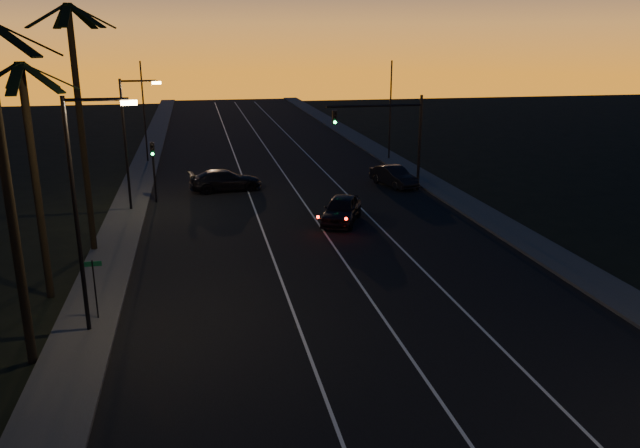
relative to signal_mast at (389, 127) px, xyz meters
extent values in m
cube|color=black|center=(-7.14, -9.99, -4.78)|extent=(20.00, 170.00, 0.01)
cube|color=#353532|center=(-18.34, -9.99, -4.70)|extent=(2.40, 170.00, 0.16)
cube|color=#353532|center=(4.06, -9.99, -4.70)|extent=(2.40, 170.00, 0.16)
cube|color=silver|center=(-10.14, -9.99, -4.76)|extent=(0.12, 160.00, 0.01)
cube|color=silver|center=(-6.64, -9.99, -4.76)|extent=(0.12, 160.00, 0.01)
cube|color=silver|center=(-3.14, -9.99, -4.76)|extent=(0.12, 160.00, 0.01)
cylinder|color=black|center=(-19.74, -21.99, 0.97)|extent=(0.32, 0.32, 11.50)
cube|color=black|center=(-18.71, -21.73, 6.15)|extent=(2.18, 0.92, 1.18)
cube|color=black|center=(-19.30, -21.03, 6.15)|extent=(1.25, 2.12, 1.18)
cube|color=black|center=(-18.89, -22.63, 6.15)|extent=(1.95, 1.61, 1.18)
cylinder|color=black|center=(-20.34, -15.99, 0.22)|extent=(0.32, 0.32, 10.00)
cube|color=black|center=(-19.31, -15.73, 4.65)|extent=(2.18, 0.92, 1.18)
cube|color=black|center=(-19.90, -15.03, 4.65)|extent=(1.25, 2.12, 1.18)
cube|color=black|center=(-20.82, -15.05, 4.65)|extent=(1.34, 2.09, 1.18)
cube|color=black|center=(-20.31, -17.05, 4.65)|extent=(0.45, 2.16, 1.18)
cube|color=black|center=(-19.49, -16.63, 4.65)|extent=(1.95, 1.61, 1.18)
cylinder|color=black|center=(-19.34, -9.99, 1.47)|extent=(0.32, 0.32, 12.50)
cube|color=black|center=(-18.31, -9.73, 7.15)|extent=(2.18, 0.92, 1.18)
cube|color=black|center=(-18.90, -9.03, 7.15)|extent=(1.25, 2.12, 1.18)
cube|color=black|center=(-19.82, -9.05, 7.15)|extent=(1.34, 2.09, 1.18)
cube|color=black|center=(-20.37, -9.78, 7.15)|extent=(2.18, 0.82, 1.18)
cube|color=black|center=(-20.15, -10.67, 7.15)|extent=(1.90, 1.69, 1.18)
cube|color=black|center=(-19.31, -11.05, 7.15)|extent=(0.45, 2.16, 1.18)
cube|color=black|center=(-18.49, -10.63, 7.15)|extent=(1.95, 1.61, 1.18)
cylinder|color=black|center=(-18.14, -19.99, -0.28)|extent=(0.16, 0.16, 9.00)
cylinder|color=black|center=(-17.04, -19.99, 4.07)|extent=(2.20, 0.12, 0.12)
cube|color=#E8B15C|center=(-15.94, -19.99, 3.94)|extent=(0.55, 0.26, 0.16)
cylinder|color=black|center=(-18.14, -1.99, -0.53)|extent=(0.16, 0.16, 8.50)
cylinder|color=black|center=(-17.04, -1.99, 3.57)|extent=(2.20, 0.12, 0.12)
cube|color=#E8B15C|center=(-15.94, -1.99, 3.44)|extent=(0.55, 0.26, 0.16)
cylinder|color=black|center=(-17.94, -18.99, -3.48)|extent=(0.06, 0.06, 2.60)
cube|color=#0D512C|center=(-17.94, -18.99, -2.33)|extent=(0.70, 0.03, 0.20)
cylinder|color=black|center=(2.36, 0.01, -1.28)|extent=(0.20, 0.20, 7.00)
cylinder|color=black|center=(-1.14, 0.01, 1.52)|extent=(7.00, 0.16, 0.16)
cube|color=black|center=(-4.04, 0.01, 0.77)|extent=(0.32, 0.28, 1.00)
sphere|color=black|center=(-4.04, -0.16, 1.09)|extent=(0.20, 0.20, 0.20)
sphere|color=black|center=(-4.04, -0.16, 0.77)|extent=(0.20, 0.20, 0.20)
sphere|color=#14FF59|center=(-4.04, -0.16, 0.45)|extent=(0.20, 0.20, 0.20)
cylinder|color=black|center=(-16.64, 0.01, -2.68)|extent=(0.14, 0.14, 4.20)
cube|color=black|center=(-16.64, 0.01, -1.08)|extent=(0.28, 0.25, 0.90)
sphere|color=black|center=(-16.64, -0.14, -0.80)|extent=(0.18, 0.18, 0.18)
sphere|color=black|center=(-16.64, -0.14, -1.08)|extent=(0.18, 0.18, 0.18)
sphere|color=#14FF59|center=(-16.64, -0.14, -1.36)|extent=(0.18, 0.18, 0.18)
cylinder|color=black|center=(-18.14, 15.01, -0.28)|extent=(0.14, 0.14, 9.00)
cylinder|color=black|center=(3.86, 12.01, -0.28)|extent=(0.14, 0.14, 9.00)
imported|color=black|center=(-5.17, -7.24, -3.95)|extent=(3.74, 5.18, 1.64)
sphere|color=#FF0F05|center=(-7.10, -9.52, -3.69)|extent=(0.18, 0.18, 0.18)
sphere|color=#FF0F05|center=(-5.60, -10.19, -3.69)|extent=(0.18, 0.18, 0.18)
imported|color=black|center=(0.99, 1.59, -4.02)|extent=(2.81, 4.84, 1.51)
imported|color=black|center=(-11.73, 2.62, -4.00)|extent=(5.54, 2.80, 1.54)
camera|label=1|loc=(-13.67, -43.14, 6.12)|focal=35.00mm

